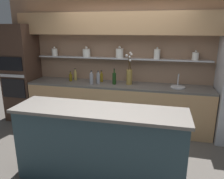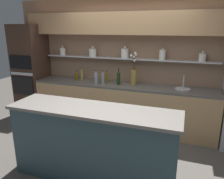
{
  "view_description": "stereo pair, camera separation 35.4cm",
  "coord_description": "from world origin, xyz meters",
  "views": [
    {
      "loc": [
        0.75,
        -2.91,
        2.01
      ],
      "look_at": [
        -0.03,
        0.41,
        1.04
      ],
      "focal_mm": 35.0,
      "sensor_mm": 36.0,
      "label": 1
    },
    {
      "loc": [
        1.09,
        -2.82,
        2.01
      ],
      "look_at": [
        -0.03,
        0.41,
        1.04
      ],
      "focal_mm": 35.0,
      "sensor_mm": 36.0,
      "label": 2
    }
  ],
  "objects": [
    {
      "name": "bottle_wine_3",
      "position": [
        -0.17,
        1.22,
        1.04
      ],
      "size": [
        0.07,
        0.07,
        0.32
      ],
      "color": "#193814",
      "rests_on": "back_counter_unit"
    },
    {
      "name": "bottle_spirit_0",
      "position": [
        -0.62,
        1.13,
        1.03
      ],
      "size": [
        0.08,
        0.08,
        0.27
      ],
      "color": "gray",
      "rests_on": "back_counter_unit"
    },
    {
      "name": "island_counter",
      "position": [
        0.0,
        -0.43,
        0.51
      ],
      "size": [
        2.24,
        0.61,
        1.02
      ],
      "color": "#334C56",
      "rests_on": "ground_plane"
    },
    {
      "name": "bottle_oil_5",
      "position": [
        -1.13,
        1.27,
        1.0
      ],
      "size": [
        0.06,
        0.06,
        0.21
      ],
      "color": "brown",
      "rests_on": "back_counter_unit"
    },
    {
      "name": "oven_tower",
      "position": [
        -2.28,
        1.24,
        1.04
      ],
      "size": [
        0.64,
        0.64,
        2.08
      ],
      "color": "#3D281E",
      "rests_on": "ground_plane"
    },
    {
      "name": "bottle_spirit_4",
      "position": [
        -1.07,
        1.38,
        1.03
      ],
      "size": [
        0.06,
        0.06,
        0.25
      ],
      "color": "tan",
      "rests_on": "back_counter_unit"
    },
    {
      "name": "bottle_spirit_1",
      "position": [
        -0.5,
        1.2,
        1.03
      ],
      "size": [
        0.07,
        0.07,
        0.26
      ],
      "color": "gray",
      "rests_on": "back_counter_unit"
    },
    {
      "name": "bottle_oil_2",
      "position": [
        -0.48,
        1.37,
        1.01
      ],
      "size": [
        0.06,
        0.06,
        0.24
      ],
      "color": "olive",
      "rests_on": "back_counter_unit"
    },
    {
      "name": "ground_plane",
      "position": [
        0.0,
        0.0,
        0.0
      ],
      "size": [
        12.0,
        12.0,
        0.0
      ],
      "primitive_type": "plane",
      "color": "#4C4742"
    },
    {
      "name": "sink_fixture",
      "position": [
        1.06,
        1.25,
        0.95
      ],
      "size": [
        0.27,
        0.27,
        0.25
      ],
      "color": "#B7B7BC",
      "rests_on": "back_counter_unit"
    },
    {
      "name": "back_counter_unit",
      "position": [
        -0.11,
        1.24,
        0.46
      ],
      "size": [
        3.66,
        0.62,
        0.92
      ],
      "color": "tan",
      "rests_on": "ground_plane"
    },
    {
      "name": "back_wall_unit",
      "position": [
        -0.0,
        1.53,
        1.55
      ],
      "size": [
        5.2,
        0.44,
        2.6
      ],
      "color": "#937056",
      "rests_on": "ground_plane"
    },
    {
      "name": "flower_vase",
      "position": [
        0.12,
        1.28,
        1.11
      ],
      "size": [
        0.14,
        0.14,
        0.64
      ],
      "color": "olive",
      "rests_on": "back_counter_unit"
    }
  ]
}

